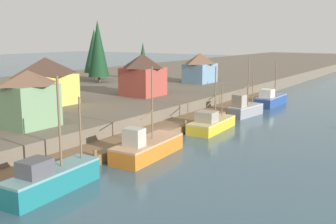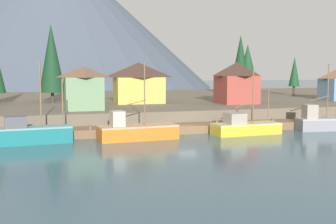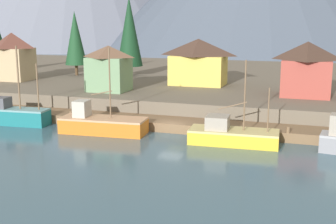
% 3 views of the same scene
% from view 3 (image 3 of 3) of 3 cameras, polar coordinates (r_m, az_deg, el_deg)
% --- Properties ---
extents(ground_plane, '(400.00, 400.00, 1.00)m').
position_cam_3_polar(ground_plane, '(65.56, 5.70, 1.01)').
color(ground_plane, '#3D5B6B').
extents(dock, '(80.00, 4.00, 1.60)m').
position_cam_3_polar(dock, '(48.30, 1.04, -1.65)').
color(dock, brown).
rests_on(dock, ground_plane).
extents(shoreline_bank, '(400.00, 56.00, 2.50)m').
position_cam_3_polar(shoreline_bank, '(76.89, 7.69, 3.89)').
color(shoreline_bank, '#665B4C').
rests_on(shoreline_bank, ground_plane).
extents(fishing_boat_teal, '(8.66, 3.03, 8.97)m').
position_cam_3_polar(fishing_boat_teal, '(53.60, -19.64, -0.28)').
color(fishing_boat_teal, '#196B70').
rests_on(fishing_boat_teal, ground_plane).
extents(fishing_boat_orange, '(9.31, 3.79, 8.99)m').
position_cam_3_polar(fishing_boat_orange, '(47.09, -8.60, -1.51)').
color(fishing_boat_orange, '#CC6B1E').
rests_on(fishing_boat_orange, ground_plane).
extents(fishing_boat_yellow, '(8.69, 3.56, 8.16)m').
position_cam_3_polar(fishing_boat_yellow, '(42.94, 8.21, -2.90)').
color(fishing_boat_yellow, gold).
rests_on(fishing_boat_yellow, ground_plane).
extents(house_red, '(6.11, 5.78, 6.71)m').
position_cam_3_polar(house_red, '(57.07, 17.55, 5.43)').
color(house_red, '#9E4238').
rests_on(house_red, shoreline_bank).
extents(house_green, '(5.34, 4.49, 6.00)m').
position_cam_3_polar(house_green, '(58.83, -7.70, 5.68)').
color(house_green, '#6B8E66').
rests_on(house_green, shoreline_bank).
extents(house_tan, '(5.84, 4.60, 7.37)m').
position_cam_3_polar(house_tan, '(73.01, -19.48, 6.86)').
color(house_tan, tan).
rests_on(house_tan, shoreline_bank).
extents(house_yellow, '(8.14, 5.15, 6.64)m').
position_cam_3_polar(house_yellow, '(64.12, 3.94, 6.57)').
color(house_yellow, gold).
rests_on(house_yellow, shoreline_bank).
extents(conifer_near_left, '(3.16, 3.16, 8.98)m').
position_cam_3_polar(conifer_near_left, '(93.94, -11.79, 9.27)').
color(conifer_near_left, '#4C3823').
rests_on(conifer_near_left, shoreline_bank).
extents(conifer_near_right, '(3.67, 3.67, 10.76)m').
position_cam_3_polar(conifer_near_right, '(76.62, -11.95, 9.36)').
color(conifer_near_right, '#4C3823').
rests_on(conifer_near_right, shoreline_bank).
extents(conifer_back_left, '(4.31, 4.31, 13.11)m').
position_cam_3_polar(conifer_back_left, '(74.41, -5.03, 10.36)').
color(conifer_back_left, '#4C3823').
rests_on(conifer_back_left, shoreline_bank).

